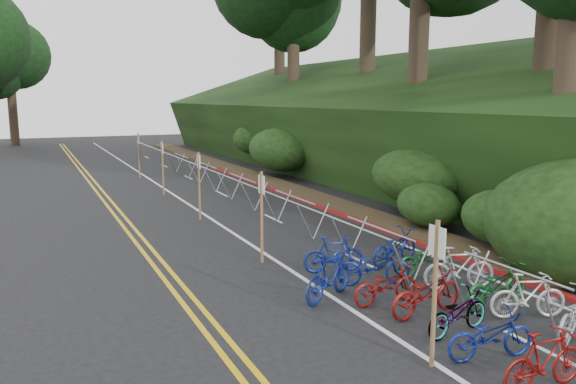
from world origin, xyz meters
name	(u,v)px	position (x,y,z in m)	size (l,w,h in m)	color
ground	(333,336)	(0.00, 0.00, 0.00)	(120.00, 120.00, 0.00)	black
road_markings	(208,224)	(0.63, 10.10, 0.00)	(7.47, 80.00, 0.01)	gold
red_curb	(311,203)	(5.70, 12.00, 0.05)	(0.25, 28.00, 0.10)	maroon
embankment	(367,130)	(12.96, 19.04, 2.57)	(14.30, 48.14, 9.11)	black
bike_rack_front	(512,287)	(3.17, -1.23, 0.89)	(1.18, 2.60, 1.26)	gray
bike_racks_rest	(242,185)	(3.00, 13.00, 0.85)	(1.14, 23.00, 1.17)	gray
signpost_near	(435,284)	(0.89, -1.74, 1.43)	(0.08, 0.40, 2.50)	brown
signposts_rest	(179,172)	(0.60, 14.00, 1.43)	(0.08, 18.40, 2.50)	brown
bike_front	(329,276)	(0.87, 1.75, 0.55)	(1.82, 0.51, 1.09)	navy
bike_valet	(451,286)	(3.01, 0.26, 0.47)	(3.18, 8.23, 1.04)	maroon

